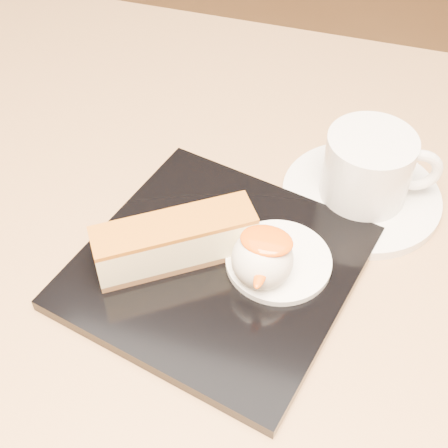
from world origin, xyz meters
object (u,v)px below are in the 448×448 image
(saucer, at_px, (361,196))
(table, at_px, (188,344))
(cheesecake, at_px, (175,241))
(ice_cream_scoop, at_px, (262,259))
(dessert_plate, at_px, (217,267))
(coffee_cup, at_px, (370,166))

(saucer, bearing_deg, table, -142.23)
(cheesecake, height_order, ice_cream_scoop, ice_cream_scoop)
(ice_cream_scoop, relative_size, saucer, 0.34)
(table, bearing_deg, cheesecake, -80.34)
(table, distance_m, saucer, 0.24)
(table, distance_m, ice_cream_scoop, 0.21)
(dessert_plate, relative_size, coffee_cup, 2.05)
(dessert_plate, distance_m, saucer, 0.16)
(ice_cream_scoop, xyz_separation_m, saucer, (0.06, 0.13, -0.03))
(cheesecake, distance_m, ice_cream_scoop, 0.08)
(ice_cream_scoop, relative_size, coffee_cup, 0.47)
(table, distance_m, dessert_plate, 0.17)
(cheesecake, bearing_deg, ice_cream_scoop, -35.25)
(table, xyz_separation_m, cheesecake, (0.00, -0.02, 0.19))
(table, height_order, dessert_plate, dessert_plate)
(saucer, bearing_deg, coffee_cup, 11.52)
(cheesecake, bearing_deg, coffee_cup, 7.01)
(ice_cream_scoop, height_order, saucer, ice_cream_scoop)
(ice_cream_scoop, distance_m, coffee_cup, 0.15)
(cheesecake, xyz_separation_m, coffee_cup, (0.14, 0.13, 0.01))
(saucer, bearing_deg, cheesecake, -137.42)
(table, xyz_separation_m, coffee_cup, (0.14, 0.11, 0.20))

